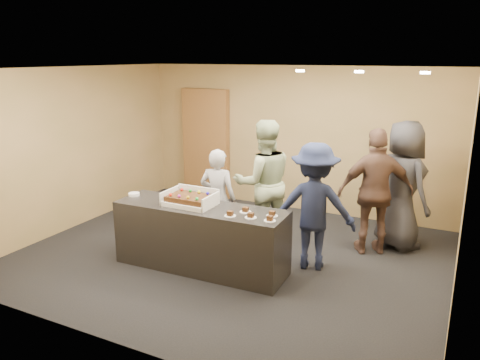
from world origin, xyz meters
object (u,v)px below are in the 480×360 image
at_px(person_server_grey, 218,198).
at_px(person_brown_extra, 376,192).
at_px(storage_cabinet, 206,144).
at_px(person_sage_man, 264,183).
at_px(person_dark_suit, 402,185).
at_px(serving_counter, 201,237).
at_px(plate_stack, 134,194).
at_px(sheet_cake, 190,198).
at_px(cake_box, 191,201).
at_px(person_navy_man, 314,207).

xyz_separation_m(person_server_grey, person_brown_extra, (2.18, 0.82, 0.17)).
distance_m(storage_cabinet, person_sage_man, 2.69).
bearing_deg(person_dark_suit, serving_counter, 82.97).
height_order(storage_cabinet, plate_stack, storage_cabinet).
bearing_deg(plate_stack, sheet_cake, 0.04).
height_order(storage_cabinet, sheet_cake, storage_cabinet).
distance_m(person_brown_extra, person_dark_suit, 0.52).
height_order(cake_box, person_sage_man, person_sage_man).
bearing_deg(storage_cabinet, person_brown_extra, -20.41).
xyz_separation_m(cake_box, person_brown_extra, (2.17, 1.59, -0.01)).
relative_size(serving_counter, person_dark_suit, 1.22).
xyz_separation_m(storage_cabinet, sheet_cake, (1.51, -2.99, -0.12)).
xyz_separation_m(person_server_grey, person_dark_suit, (2.50, 1.23, 0.21)).
relative_size(storage_cabinet, cake_box, 3.28).
distance_m(serving_counter, person_server_grey, 0.87).
bearing_deg(serving_counter, cake_box, 169.35).
bearing_deg(person_navy_man, person_dark_suit, -140.34).
distance_m(serving_counter, plate_stack, 1.21).
bearing_deg(person_dark_suit, cake_box, 80.74).
bearing_deg(sheet_cake, cake_box, 89.08).
distance_m(storage_cabinet, person_navy_man, 3.78).
xyz_separation_m(sheet_cake, person_sage_man, (0.55, 1.25, -0.02)).
height_order(serving_counter, person_brown_extra, person_brown_extra).
xyz_separation_m(person_brown_extra, person_dark_suit, (0.31, 0.41, 0.04)).
bearing_deg(storage_cabinet, sheet_cake, -63.24).
relative_size(sheet_cake, person_navy_man, 0.33).
bearing_deg(person_sage_man, person_server_grey, 1.87).
bearing_deg(person_brown_extra, cake_box, 9.61).
height_order(person_sage_man, person_dark_suit, person_dark_suit).
xyz_separation_m(plate_stack, person_dark_suit, (3.45, 2.02, 0.06)).
xyz_separation_m(serving_counter, person_server_grey, (-0.17, 0.79, 0.32)).
bearing_deg(person_server_grey, sheet_cake, 81.54).
height_order(sheet_cake, person_navy_man, person_navy_man).
bearing_deg(serving_counter, storage_cabinet, 117.44).
distance_m(serving_counter, cake_box, 0.52).
xyz_separation_m(person_server_grey, person_navy_man, (1.53, -0.05, 0.11)).
height_order(plate_stack, person_navy_man, person_navy_man).
height_order(sheet_cake, person_dark_suit, person_dark_suit).
bearing_deg(cake_box, person_brown_extra, 36.18).
relative_size(sheet_cake, plate_stack, 3.61).
xyz_separation_m(person_navy_man, person_dark_suit, (0.96, 1.29, 0.10)).
distance_m(sheet_cake, person_dark_suit, 3.21).
xyz_separation_m(person_navy_man, person_brown_extra, (0.65, 0.88, 0.06)).
height_order(cake_box, person_navy_man, person_navy_man).
bearing_deg(plate_stack, serving_counter, 0.04).
height_order(storage_cabinet, person_brown_extra, storage_cabinet).
bearing_deg(serving_counter, sheet_cake, 178.28).
bearing_deg(person_sage_man, person_navy_man, 115.07).
xyz_separation_m(person_sage_man, person_brown_extra, (1.63, 0.37, -0.03)).
xyz_separation_m(cake_box, person_sage_man, (0.55, 1.22, 0.03)).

